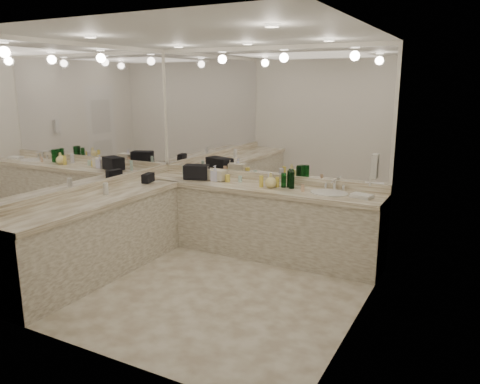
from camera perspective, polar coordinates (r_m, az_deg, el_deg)
The scene contains 38 objects.
floor at distance 5.17m, azimuth -4.07°, elevation -11.49°, with size 3.20×3.20×0.00m, color beige.
ceiling at distance 4.72m, azimuth -4.61°, elevation 18.53°, with size 3.20×3.20×0.00m, color white.
wall_back at distance 6.08m, azimuth 3.23°, elevation 5.08°, with size 3.20×0.02×2.60m, color silver.
wall_left at distance 5.78m, azimuth -17.92°, elevation 4.03°, with size 0.02×3.00×2.60m, color silver.
wall_right at distance 4.17m, azimuth 14.66°, elevation 0.88°, with size 0.02×3.00×2.60m, color silver.
vanity_back_base at distance 6.01m, azimuth 1.92°, elevation -3.61°, with size 3.20×0.60×0.84m, color silver.
vanity_back_top at distance 5.89m, azimuth 1.91°, elevation 0.56°, with size 3.20×0.64×0.06m, color white.
vanity_left_base at distance 5.57m, azimuth -17.30°, elevation -5.59°, with size 0.60×2.40×0.84m, color silver.
vanity_left_top at distance 5.44m, azimuth -17.55°, elevation -1.12°, with size 0.64×2.42×0.06m, color white.
backsplash_back at distance 6.13m, azimuth 3.11°, elevation 1.82°, with size 3.20×0.04×0.10m, color white.
backsplash_left at distance 5.83m, azimuth -17.54°, elevation 0.63°, with size 0.04×3.00×0.10m, color white.
mirror_back at distance 6.02m, azimuth 3.24°, elevation 9.55°, with size 3.12×0.01×1.55m, color white.
mirror_left at distance 5.72m, azimuth -18.17°, elevation 8.72°, with size 0.01×2.92×1.55m, color white.
sink at distance 5.55m, azimuth 10.81°, elevation -0.18°, with size 0.44×0.44×0.03m, color white.
faucet at distance 5.73m, azimuth 11.47°, elevation 0.98°, with size 0.24×0.16×0.14m, color silver.
wall_phone at distance 4.84m, azimuth 16.12°, elevation 3.07°, with size 0.06×0.10×0.24m, color white.
door at distance 3.76m, azimuth 12.46°, elevation -4.26°, with size 0.02×0.82×2.10m, color white.
black_toiletry_bag at distance 6.25m, azimuth -5.32°, elevation 2.40°, with size 0.32×0.20×0.18m, color black.
black_bag_spill at distance 6.14m, azimuth -11.14°, elevation 1.68°, with size 0.09×0.21×0.11m, color black.
cream_cosmetic_case at distance 6.15m, azimuth -2.74°, elevation 2.03°, with size 0.23×0.14×0.13m, color beige.
hand_towel at distance 5.41m, azimuth 14.59°, elevation -0.47°, with size 0.23×0.15×0.04m, color white.
lotion_left at distance 5.58m, azimuth -16.05°, elevation 0.38°, with size 0.06×0.06×0.14m, color white.
soap_bottle_a at distance 6.19m, azimuth -3.97°, elevation 2.31°, with size 0.07×0.07×0.18m, color white.
soap_bottle_b at distance 6.11m, azimuth -3.05°, elevation 2.30°, with size 0.09×0.09×0.21m, color white.
soap_bottle_c at distance 5.73m, azimuth 3.76°, elevation 1.44°, with size 0.14×0.14×0.19m, color #FFED93.
green_bottle_0 at distance 5.83m, azimuth 6.25°, elevation 1.76°, with size 0.07×0.07×0.22m, color #0A4613.
green_bottle_1 at distance 5.76m, azimuth 6.07°, elevation 1.60°, with size 0.06×0.06×0.21m, color #0A4613.
green_bottle_2 at distance 5.76m, azimuth 5.34°, elevation 1.44°, with size 0.06×0.06×0.18m, color #0A4613.
green_bottle_3 at distance 5.70m, azimuth 6.32°, elevation 1.45°, with size 0.07×0.07×0.21m, color #0A4613.
amenity_bottle_0 at distance 6.30m, azimuth -3.43°, elevation 2.19°, with size 0.05×0.05×0.11m, color #E0B28C.
amenity_bottle_1 at distance 5.91m, azimuth 3.70°, elevation 1.63°, with size 0.06×0.06×0.15m, color silver.
amenity_bottle_2 at distance 6.47m, azimuth -6.85°, elevation 2.57°, with size 0.04×0.04×0.15m, color silver.
amenity_bottle_3 at distance 5.76m, azimuth 2.61°, elevation 1.31°, with size 0.05×0.05×0.14m, color #F2D84C.
amenity_bottle_4 at distance 5.78m, azimuth 4.57°, elevation 1.23°, with size 0.05×0.05×0.12m, color #F2D84C.
amenity_bottle_5 at distance 6.05m, azimuth 0.02°, elevation 1.60°, with size 0.05×0.05×0.08m, color silver.
amenity_bottle_6 at distance 5.57m, azimuth 7.66°, elevation 0.50°, with size 0.04×0.04×0.09m, color #E0B28C.
amenity_bottle_7 at distance 6.07m, azimuth -1.51°, elevation 1.69°, with size 0.06×0.06×0.09m, color #F2D84C.
amenity_bottle_8 at distance 6.26m, azimuth -3.60°, elevation 1.99°, with size 0.06×0.06×0.08m, color #F2D84C.
Camera 1 is at (2.51, -3.98, 2.16)m, focal length 35.00 mm.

